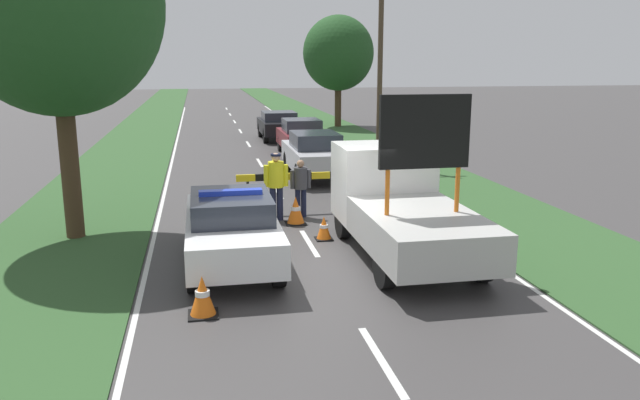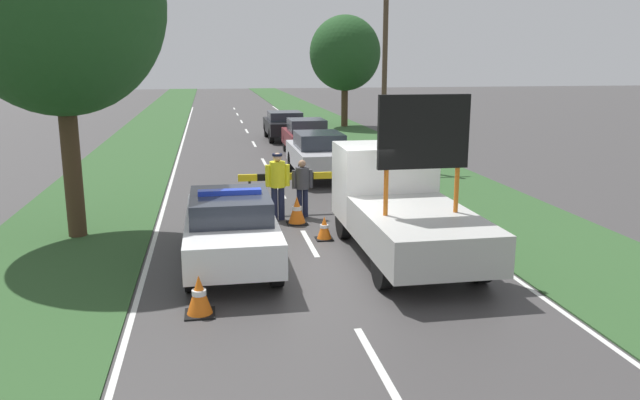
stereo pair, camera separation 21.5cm
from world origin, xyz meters
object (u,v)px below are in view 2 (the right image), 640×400
at_px(police_car, 231,227).
at_px(roadside_tree_near_right, 345,53).
at_px(traffic_cone_behind_barrier, 324,228).
at_px(work_truck, 400,204).
at_px(queued_car_sedan_silver, 318,154).
at_px(traffic_cone_near_truck, 297,210).
at_px(utility_pole, 385,71).
at_px(roadside_tree_near_left, 58,4).
at_px(police_officer, 278,180).
at_px(queued_car_sedan_black, 285,125).
at_px(road_barrier, 295,179).
at_px(queued_car_wagon_maroon, 306,137).
at_px(pedestrian_civilian, 302,184).
at_px(traffic_cone_centre_front, 199,295).
at_px(traffic_cone_near_police, 365,197).

xyz_separation_m(police_car, roadside_tree_near_right, (8.06, 26.07, 3.71)).
bearing_deg(traffic_cone_behind_barrier, work_truck, -41.33).
bearing_deg(roadside_tree_near_right, queued_car_sedan_silver, -105.34).
xyz_separation_m(queued_car_sedan_silver, roadside_tree_near_right, (4.61, 16.81, 3.67)).
xyz_separation_m(traffic_cone_near_truck, utility_pole, (4.61, 8.24, 3.37)).
relative_size(roadside_tree_near_left, utility_pole, 1.09).
distance_m(police_officer, roadside_tree_near_right, 23.80).
distance_m(traffic_cone_behind_barrier, queued_car_sedan_black, 18.91).
relative_size(road_barrier, queued_car_wagon_maroon, 0.79).
bearing_deg(roadside_tree_near_left, police_officer, 8.59).
bearing_deg(queued_car_sedan_black, traffic_cone_behind_barrier, 85.91).
bearing_deg(utility_pole, police_officer, -123.00).
xyz_separation_m(traffic_cone_near_truck, roadside_tree_near_left, (-5.36, -0.27, 5.00)).
height_order(pedestrian_civilian, traffic_cone_near_truck, pedestrian_civilian).
xyz_separation_m(queued_car_wagon_maroon, roadside_tree_near_left, (-7.44, -12.02, 4.54)).
bearing_deg(roadside_tree_near_left, roadside_tree_near_right, 63.50).
distance_m(police_officer, traffic_cone_centre_front, 6.40).
height_order(traffic_cone_centre_front, queued_car_sedan_black, queued_car_sedan_black).
bearing_deg(pedestrian_civilian, roadside_tree_near_left, 160.37).
bearing_deg(police_officer, traffic_cone_behind_barrier, 143.10).
xyz_separation_m(police_officer, queued_car_sedan_black, (2.22, 16.82, -0.27)).
height_order(queued_car_sedan_silver, roadside_tree_near_left, roadside_tree_near_left).
xyz_separation_m(queued_car_wagon_maroon, roadside_tree_near_right, (4.19, 11.30, 3.70)).
bearing_deg(road_barrier, roadside_tree_near_left, -161.07).
height_order(queued_car_wagon_maroon, utility_pole, utility_pole).
distance_m(queued_car_sedan_silver, roadside_tree_near_left, 10.58).
relative_size(road_barrier, traffic_cone_centre_front, 4.51).
bearing_deg(work_truck, road_barrier, -63.26).
relative_size(traffic_cone_behind_barrier, roadside_tree_near_left, 0.07).
height_order(traffic_cone_near_police, roadside_tree_near_left, roadside_tree_near_left).
xyz_separation_m(police_officer, traffic_cone_near_police, (2.66, 1.12, -0.79)).
bearing_deg(roadside_tree_near_left, utility_pole, 40.50).
bearing_deg(queued_car_sedan_black, police_car, 80.02).
xyz_separation_m(traffic_cone_near_police, queued_car_sedan_silver, (-0.56, 4.65, 0.58)).
distance_m(work_truck, traffic_cone_near_police, 4.51).
relative_size(traffic_cone_near_truck, queued_car_sedan_silver, 0.16).
bearing_deg(road_barrier, queued_car_wagon_maroon, 82.77).
relative_size(police_officer, traffic_cone_near_police, 3.24).
relative_size(queued_car_sedan_silver, roadside_tree_near_right, 0.66).
distance_m(queued_car_wagon_maroon, roadside_tree_near_left, 14.85).
distance_m(police_officer, traffic_cone_behind_barrier, 2.35).
bearing_deg(utility_pole, queued_car_sedan_silver, -145.91).
relative_size(road_barrier, pedestrian_civilian, 2.00).
bearing_deg(pedestrian_civilian, road_barrier, 72.50).
distance_m(queued_car_sedan_silver, queued_car_sedan_black, 11.05).
xyz_separation_m(traffic_cone_centre_front, queued_car_sedan_black, (4.20, 22.87, 0.45)).
bearing_deg(traffic_cone_near_police, queued_car_sedan_silver, 96.90).
bearing_deg(traffic_cone_centre_front, police_officer, 71.83).
height_order(traffic_cone_centre_front, traffic_cone_near_truck, traffic_cone_near_truck).
bearing_deg(roadside_tree_near_left, police_car, -37.71).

